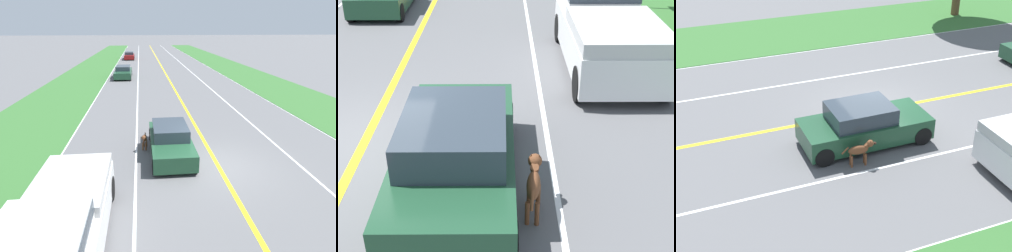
# 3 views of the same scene
# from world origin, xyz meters

# --- Properties ---
(ground_plane) EXTENTS (400.00, 400.00, 0.00)m
(ground_plane) POSITION_xyz_m (0.00, 0.00, 0.00)
(ground_plane) COLOR #5B5B5E
(centre_divider_line) EXTENTS (0.18, 160.00, 0.01)m
(centre_divider_line) POSITION_xyz_m (0.00, 0.00, 0.00)
(centre_divider_line) COLOR yellow
(centre_divider_line) RESTS_ON ground
(lane_dash_same_dir) EXTENTS (0.10, 160.00, 0.01)m
(lane_dash_same_dir) POSITION_xyz_m (3.50, 0.00, 0.00)
(lane_dash_same_dir) COLOR white
(lane_dash_same_dir) RESTS_ON ground
(ego_car) EXTENTS (1.84, 4.26, 1.40)m
(ego_car) POSITION_xyz_m (1.91, -1.36, 0.65)
(ego_car) COLOR #1E472D
(ego_car) RESTS_ON ground
(dog) EXTENTS (0.29, 1.12, 0.85)m
(dog) POSITION_xyz_m (3.09, -1.97, 0.54)
(dog) COLOR brown
(dog) RESTS_ON ground
(pickup_truck) EXTENTS (2.14, 5.21, 1.95)m
(pickup_truck) POSITION_xyz_m (5.29, 4.14, 0.99)
(pickup_truck) COLOR silver
(pickup_truck) RESTS_ON ground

